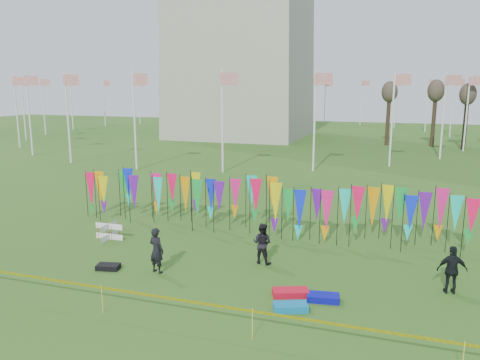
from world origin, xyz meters
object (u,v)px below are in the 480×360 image
(person_left, at_px, (156,250))
(person_mid, at_px, (262,243))
(person_right, at_px, (452,270))
(kite_bag_blue, at_px, (323,298))
(kite_bag_red, at_px, (291,293))
(kite_bag_turquoise, at_px, (291,307))
(kite_bag_black, at_px, (108,267))
(box_kite, at_px, (109,231))

(person_left, bearing_deg, person_mid, -133.03)
(person_left, height_order, person_right, person_left)
(person_right, distance_m, kite_bag_blue, 4.41)
(person_mid, relative_size, kite_bag_red, 1.35)
(kite_bag_turquoise, distance_m, kite_bag_black, 7.26)
(person_left, relative_size, kite_bag_black, 2.04)
(box_kite, distance_m, person_left, 4.69)
(kite_bag_turquoise, bearing_deg, person_left, 165.52)
(box_kite, relative_size, kite_bag_blue, 0.75)
(box_kite, height_order, person_left, person_left)
(box_kite, xyz_separation_m, person_right, (13.89, -1.16, 0.43))
(box_kite, bearing_deg, person_left, -34.81)
(box_kite, distance_m, kite_bag_blue, 10.45)
(person_left, distance_m, kite_bag_blue, 6.21)
(kite_bag_black, bearing_deg, person_left, 10.00)
(person_right, bearing_deg, kite_bag_red, 12.28)
(box_kite, height_order, kite_bag_red, box_kite)
(person_right, height_order, kite_bag_blue, person_right)
(person_left, xyz_separation_m, kite_bag_turquoise, (5.31, -1.37, -0.74))
(person_right, bearing_deg, kite_bag_black, 0.17)
(box_kite, height_order, kite_bag_turquoise, box_kite)
(person_left, height_order, kite_bag_turquoise, person_left)
(box_kite, relative_size, person_left, 0.45)
(kite_bag_black, bearing_deg, box_kite, 123.15)
(kite_bag_red, bearing_deg, person_right, 20.83)
(kite_bag_turquoise, bearing_deg, person_mid, 118.58)
(person_left, bearing_deg, kite_bag_black, 25.19)
(person_left, height_order, kite_bag_red, person_left)
(person_mid, height_order, kite_bag_turquoise, person_mid)
(person_right, height_order, kite_bag_black, person_right)
(person_mid, xyz_separation_m, kite_bag_red, (1.68, -2.50, -0.69))
(kite_bag_blue, bearing_deg, kite_bag_turquoise, -131.55)
(person_mid, distance_m, kite_bag_blue, 3.79)
(person_left, xyz_separation_m, person_right, (10.06, 1.50, -0.04))
(person_left, bearing_deg, kite_bag_blue, -168.64)
(person_mid, height_order, kite_bag_red, person_mid)
(box_kite, height_order, person_mid, person_mid)
(box_kite, height_order, kite_bag_black, box_kite)
(person_left, bearing_deg, box_kite, -19.63)
(person_mid, distance_m, person_right, 6.68)
(person_right, relative_size, kite_bag_red, 1.38)
(box_kite, relative_size, kite_bag_red, 0.65)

